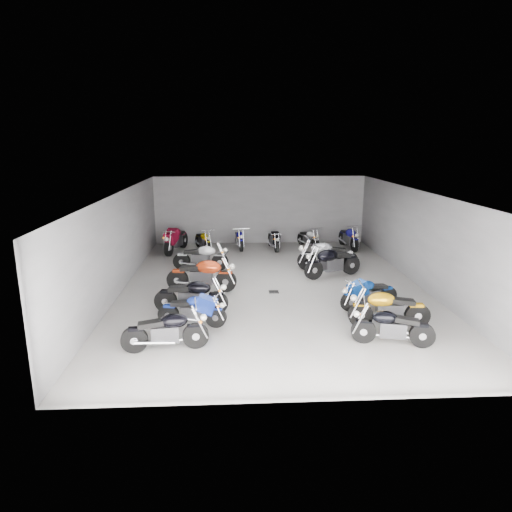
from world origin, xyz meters
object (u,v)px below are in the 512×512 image
object	(u,v)px
drain_grate	(274,292)
motorcycle_back_c	(239,239)
motorcycle_left_c	(192,296)
motorcycle_left_b	(193,310)
motorcycle_back_e	(309,238)
motorcycle_right_e	(332,262)
motorcycle_back_f	(349,237)
motorcycle_right_f	(327,255)
motorcycle_left_f	(201,257)
motorcycle_left_a	(166,331)
motorcycle_left_d	(202,275)
motorcycle_back_d	(274,240)
motorcycle_right_b	(388,308)
motorcycle_back_b	(203,240)
motorcycle_right_c	(369,293)
motorcycle_right_a	(392,327)
motorcycle_back_a	(176,239)

from	to	relation	value
drain_grate	motorcycle_back_c	bearing A→B (deg)	99.04
motorcycle_left_c	motorcycle_back_c	bearing A→B (deg)	178.73
motorcycle_left_b	motorcycle_back_e	size ratio (longest dim) A/B	1.04
motorcycle_right_e	motorcycle_back_e	distance (m)	4.69
motorcycle_back_f	motorcycle_right_f	bearing A→B (deg)	56.62
motorcycle_left_c	motorcycle_left_f	xyz separation A→B (m)	(-0.01, 4.50, -0.01)
motorcycle_left_a	motorcycle_left_c	bearing A→B (deg)	163.85
motorcycle_left_d	motorcycle_left_f	size ratio (longest dim) A/B	1.09
motorcycle_left_d	motorcycle_back_e	size ratio (longest dim) A/B	1.30
motorcycle_right_e	motorcycle_back_f	world-z (taller)	motorcycle_right_e
motorcycle_back_d	motorcycle_right_b	bearing A→B (deg)	96.21
motorcycle_left_c	motorcycle_back_b	world-z (taller)	motorcycle_left_c
motorcycle_back_e	motorcycle_left_c	bearing A→B (deg)	39.15
motorcycle_left_d	motorcycle_right_f	bearing A→B (deg)	125.73
motorcycle_back_b	motorcycle_back_d	distance (m)	3.20
motorcycle_left_a	motorcycle_left_f	distance (m)	6.91
motorcycle_left_d	motorcycle_right_e	size ratio (longest dim) A/B	1.05
motorcycle_right_c	motorcycle_back_d	bearing A→B (deg)	-3.60
motorcycle_left_f	motorcycle_right_c	xyz separation A→B (m)	(5.17, -4.41, -0.05)
motorcycle_left_a	motorcycle_back_e	world-z (taller)	motorcycle_left_a
motorcycle_right_a	motorcycle_right_c	xyz separation A→B (m)	(0.17, 2.49, -0.02)
motorcycle_right_c	motorcycle_back_f	xyz separation A→B (m)	(1.36, 7.69, 0.06)
motorcycle_left_c	motorcycle_right_f	bearing A→B (deg)	141.22
motorcycle_back_a	motorcycle_back_b	world-z (taller)	motorcycle_back_a
motorcycle_left_b	motorcycle_back_b	bearing A→B (deg)	-167.08
motorcycle_left_a	motorcycle_back_d	bearing A→B (deg)	154.61
motorcycle_right_e	motorcycle_back_e	xyz separation A→B (m)	(-0.08, 4.69, -0.11)
motorcycle_right_e	motorcycle_back_c	xyz separation A→B (m)	(-3.27, 4.72, -0.10)
motorcycle_left_b	motorcycle_left_c	bearing A→B (deg)	-162.88
motorcycle_right_c	motorcycle_right_f	xyz separation A→B (m)	(-0.38, 4.20, 0.10)
motorcycle_left_c	motorcycle_back_b	xyz separation A→B (m)	(-0.15, 7.87, -0.07)
drain_grate	motorcycle_back_c	size ratio (longest dim) A/B	0.17
motorcycle_right_e	motorcycle_left_f	bearing A→B (deg)	54.47
motorcycle_right_f	motorcycle_back_b	bearing A→B (deg)	52.77
motorcycle_right_a	motorcycle_back_c	bearing A→B (deg)	31.98
motorcycle_right_b	motorcycle_back_d	xyz separation A→B (m)	(-2.21, 9.09, -0.08)
motorcycle_left_f	motorcycle_right_e	size ratio (longest dim) A/B	0.96
motorcycle_back_a	motorcycle_left_a	bearing A→B (deg)	111.21
motorcycle_back_c	motorcycle_left_c	bearing A→B (deg)	73.56
motorcycle_left_a	motorcycle_right_e	bearing A→B (deg)	131.27
motorcycle_right_b	motorcycle_right_c	world-z (taller)	motorcycle_right_b
motorcycle_left_f	motorcycle_back_f	size ratio (longest dim) A/B	0.99
motorcycle_back_b	motorcycle_back_c	bearing A→B (deg)	163.85
motorcycle_left_b	motorcycle_back_e	world-z (taller)	motorcycle_left_b
motorcycle_left_d	motorcycle_right_f	world-z (taller)	motorcycle_right_f
motorcycle_back_c	motorcycle_back_b	bearing A→B (deg)	0.40
motorcycle_left_d	motorcycle_back_a	bearing A→B (deg)	-155.85
motorcycle_left_a	motorcycle_back_b	bearing A→B (deg)	171.95
motorcycle_right_f	motorcycle_back_b	distance (m)	6.09
motorcycle_left_a	motorcycle_back_d	size ratio (longest dim) A/B	1.11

